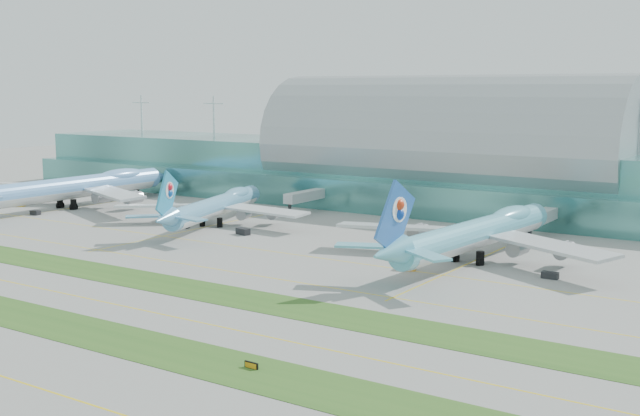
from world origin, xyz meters
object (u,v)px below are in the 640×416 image
Objects in this scene: airliner_b at (216,205)px; taxiway_sign_east at (251,365)px; airliner_c at (478,231)px; terminal at (445,164)px; airliner_a at (78,185)px.

airliner_b is 27.81× the size of taxiway_sign_east.
terminal is at bearing 124.97° from airliner_c.
terminal is 4.05× the size of airliner_a.
airliner_c is (40.95, -70.62, -7.59)m from terminal.
terminal reaches higher than airliner_b.
airliner_b is at bearing -0.98° from airliner_a.
airliner_c is at bearing -1.87° from airliner_a.
taxiway_sign_east is (83.20, -88.88, -5.24)m from airliner_b.
terminal reaches higher than taxiway_sign_east.
airliner_a is (-101.20, -65.65, -7.09)m from terminal.
airliner_b reaches higher than taxiway_sign_east.
airliner_a is 142.23m from airliner_c.
airliner_b is 121.86m from taxiway_sign_east.
airliner_a is at bearing -177.14° from airliner_c.
terminal is 162.07m from taxiway_sign_east.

